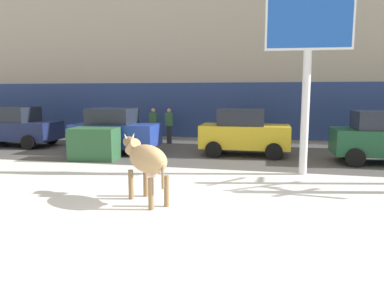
{
  "coord_description": "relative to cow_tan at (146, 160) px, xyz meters",
  "views": [
    {
      "loc": [
        1.6,
        -7.0,
        2.5
      ],
      "look_at": [
        -0.58,
        2.64,
        1.1
      ],
      "focal_mm": 33.96,
      "sensor_mm": 36.0,
      "label": 1
    }
  ],
  "objects": [
    {
      "name": "pedestrian_by_cars",
      "position": [
        -3.03,
        9.44,
        -0.11
      ],
      "size": [
        0.36,
        0.24,
        1.73
      ],
      "color": "#282833",
      "rests_on": "ground"
    },
    {
      "name": "dumpster",
      "position": [
        -3.73,
        4.64,
        -0.39
      ],
      "size": [
        1.8,
        1.26,
        1.2
      ],
      "primitive_type": "cube",
      "rotation": [
        0.0,
        0.0,
        0.1
      ],
      "color": "#285633",
      "rests_on": "ground"
    },
    {
      "name": "car_darkgreen_hatchback",
      "position": [
        6.62,
        6.17,
        -0.07
      ],
      "size": [
        3.53,
        1.97,
        1.86
      ],
      "color": "#194C2D",
      "rests_on": "ground"
    },
    {
      "name": "car_navy_sedan",
      "position": [
        -9.12,
        7.05,
        -0.09
      ],
      "size": [
        4.23,
        2.04,
        1.84
      ],
      "color": "#19234C",
      "rests_on": "ground"
    },
    {
      "name": "billboard",
      "position": [
        3.73,
        3.77,
        3.32
      ],
      "size": [
        2.53,
        0.43,
        5.56
      ],
      "color": "silver",
      "rests_on": "ground"
    },
    {
      "name": "pedestrian_near_billboard",
      "position": [
        -2.22,
        9.44,
        -0.11
      ],
      "size": [
        0.36,
        0.24,
        1.73
      ],
      "color": "#282833",
      "rests_on": "ground"
    },
    {
      "name": "car_blue_hatchback",
      "position": [
        -3.62,
        6.27,
        -0.07
      ],
      "size": [
        3.53,
        1.97,
        1.86
      ],
      "color": "#233D9E",
      "rests_on": "ground"
    },
    {
      "name": "car_yellow_hatchback",
      "position": [
        1.66,
        6.87,
        -0.07
      ],
      "size": [
        3.53,
        1.97,
        1.86
      ],
      "color": "gold",
      "rests_on": "ground"
    },
    {
      "name": "building_facade",
      "position": [
        1.2,
        13.73,
        5.49
      ],
      "size": [
        44.0,
        6.1,
        13.0
      ],
      "color": "#A39989",
      "rests_on": "ground"
    },
    {
      "name": "road_strip",
      "position": [
        1.2,
        6.69,
        -0.99
      ],
      "size": [
        60.0,
        5.6,
        0.01
      ],
      "primitive_type": "cube",
      "color": "#514F4C",
      "rests_on": "ground"
    },
    {
      "name": "ground_plane",
      "position": [
        1.2,
        -0.68,
        -0.99
      ],
      "size": [
        120.0,
        120.0,
        0.0
      ],
      "primitive_type": "plane",
      "color": "white"
    },
    {
      "name": "cow_tan",
      "position": [
        0.0,
        0.0,
        0.0
      ],
      "size": [
        1.68,
        1.58,
        1.54
      ],
      "color": "tan",
      "rests_on": "ground"
    }
  ]
}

